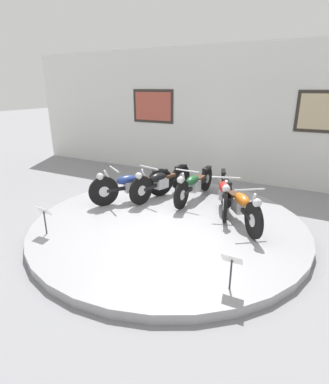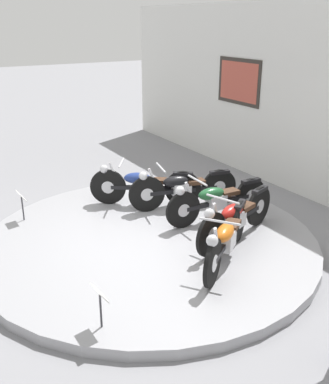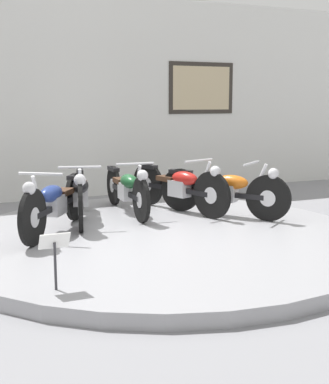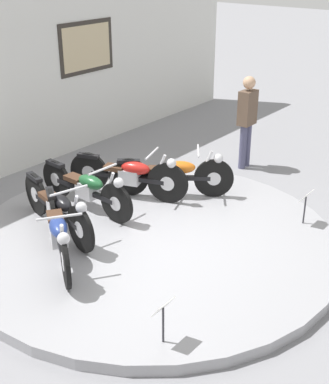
{
  "view_description": "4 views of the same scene",
  "coord_description": "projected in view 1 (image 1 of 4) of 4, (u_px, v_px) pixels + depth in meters",
  "views": [
    {
      "loc": [
        2.39,
        -4.71,
        2.58
      ],
      "look_at": [
        -0.16,
        0.13,
        0.65
      ],
      "focal_mm": 28.0,
      "sensor_mm": 36.0,
      "label": 1
    },
    {
      "loc": [
        5.48,
        -2.99,
        3.3
      ],
      "look_at": [
        0.05,
        0.25,
        0.86
      ],
      "focal_mm": 42.0,
      "sensor_mm": 36.0,
      "label": 2
    },
    {
      "loc": [
        -2.53,
        -5.93,
        1.76
      ],
      "look_at": [
        0.02,
        -0.04,
        0.66
      ],
      "focal_mm": 50.0,
      "sensor_mm": 36.0,
      "label": 3
    },
    {
      "loc": [
        -5.0,
        -4.19,
        3.83
      ],
      "look_at": [
        0.21,
        -0.06,
        0.75
      ],
      "focal_mm": 50.0,
      "sensor_mm": 36.0,
      "label": 4
    }
  ],
  "objects": [
    {
      "name": "ground_plane",
      "position": [
        169.0,
        227.0,
        5.84
      ],
      "size": [
        60.0,
        60.0,
        0.0
      ],
      "primitive_type": "plane",
      "color": "gray"
    },
    {
      "name": "display_platform",
      "position": [
        169.0,
        223.0,
        5.81
      ],
      "size": [
        5.15,
        5.15,
        0.15
      ],
      "primitive_type": "cylinder",
      "color": "#99999E",
      "rests_on": "ground_plane"
    },
    {
      "name": "back_wall",
      "position": [
        230.0,
        115.0,
        8.34
      ],
      "size": [
        14.0,
        0.22,
        3.66
      ],
      "color": "silver",
      "rests_on": "ground_plane"
    },
    {
      "name": "motorcycle_blue",
      "position": [
        131.0,
        184.0,
        6.64
      ],
      "size": [
        1.18,
        1.68,
        0.8
      ],
      "color": "black",
      "rests_on": "display_platform"
    },
    {
      "name": "motorcycle_black",
      "position": [
        161.0,
        181.0,
        6.88
      ],
      "size": [
        0.65,
        1.94,
        0.8
      ],
      "color": "black",
      "rests_on": "display_platform"
    },
    {
      "name": "motorcycle_green",
      "position": [
        194.0,
        184.0,
        6.72
      ],
      "size": [
        0.54,
        1.96,
        0.78
      ],
      "color": "black",
      "rests_on": "display_platform"
    },
    {
      "name": "motorcycle_red",
      "position": [
        224.0,
        191.0,
        6.22
      ],
      "size": [
        0.75,
        1.92,
        0.81
      ],
      "color": "black",
      "rests_on": "display_platform"
    },
    {
      "name": "motorcycle_orange",
      "position": [
        239.0,
        203.0,
        5.58
      ],
      "size": [
        1.22,
        1.63,
        0.79
      ],
      "color": "black",
      "rests_on": "display_platform"
    },
    {
      "name": "info_placard_front_left",
      "position": [
        44.0,
        214.0,
        5.13
      ],
      "size": [
        0.26,
        0.11,
        0.51
      ],
      "color": "#333338",
      "rests_on": "display_platform"
    },
    {
      "name": "info_placard_front_centre",
      "position": [
        232.0,
        264.0,
        3.69
      ],
      "size": [
        0.26,
        0.11,
        0.51
      ],
      "color": "#333338",
      "rests_on": "display_platform"
    }
  ]
}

